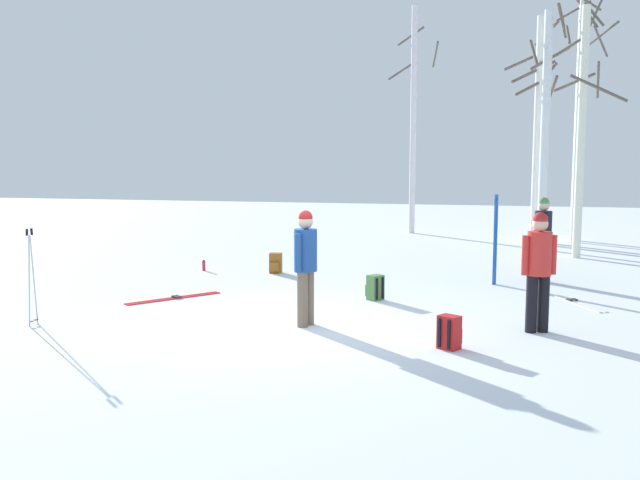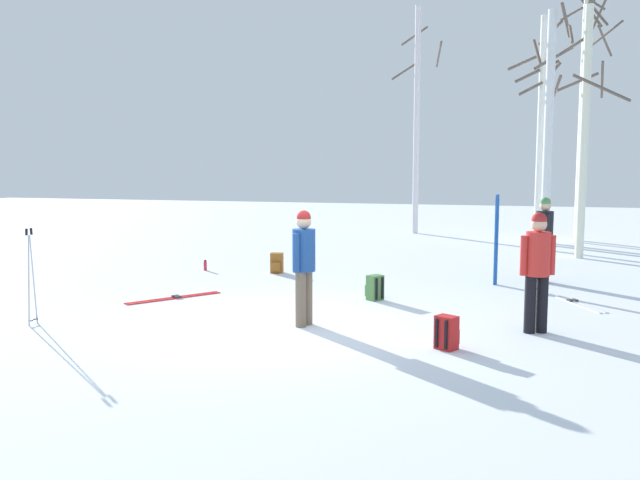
{
  "view_description": "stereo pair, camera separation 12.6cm",
  "coord_description": "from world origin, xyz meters",
  "px_view_note": "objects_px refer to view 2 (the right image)",
  "views": [
    {
      "loc": [
        3.0,
        -9.4,
        2.41
      ],
      "look_at": [
        -0.19,
        2.52,
        1.0
      ],
      "focal_mm": 38.25,
      "sensor_mm": 36.0,
      "label": 1
    },
    {
      "loc": [
        3.12,
        -9.37,
        2.41
      ],
      "look_at": [
        -0.19,
        2.52,
        1.0
      ],
      "focal_mm": 38.25,
      "sensor_mm": 36.0,
      "label": 2
    }
  ],
  "objects_px": {
    "person_1": "(304,260)",
    "water_bottle_0": "(205,265)",
    "ski_pair_planted_0": "(496,240)",
    "birch_tree_1": "(541,126)",
    "ski_pair_lying_1": "(174,298)",
    "birch_tree_3": "(584,128)",
    "backpack_1": "(375,288)",
    "birch_tree_0": "(417,117)",
    "person_0": "(538,264)",
    "backpack_2": "(277,263)",
    "ski_poles_0": "(31,273)",
    "birch_tree_4": "(583,104)",
    "backpack_0": "(447,333)",
    "birch_tree_5": "(583,116)",
    "person_2": "(544,234)",
    "birch_tree_2": "(548,122)",
    "ski_pair_lying_0": "(574,302)"
  },
  "relations": [
    {
      "from": "ski_pair_lying_0",
      "to": "birch_tree_3",
      "type": "relative_size",
      "value": 0.27
    },
    {
      "from": "birch_tree_3",
      "to": "birch_tree_1",
      "type": "bearing_deg",
      "value": 104.38
    },
    {
      "from": "person_1",
      "to": "birch_tree_5",
      "type": "relative_size",
      "value": 0.23
    },
    {
      "from": "water_bottle_0",
      "to": "birch_tree_5",
      "type": "height_order",
      "value": "birch_tree_5"
    },
    {
      "from": "ski_pair_lying_0",
      "to": "ski_pair_lying_1",
      "type": "relative_size",
      "value": 1.08
    },
    {
      "from": "person_0",
      "to": "birch_tree_4",
      "type": "bearing_deg",
      "value": 82.2
    },
    {
      "from": "birch_tree_0",
      "to": "birch_tree_3",
      "type": "xyz_separation_m",
      "value": [
        4.81,
        -5.01,
        -0.66
      ]
    },
    {
      "from": "water_bottle_0",
      "to": "birch_tree_2",
      "type": "xyz_separation_m",
      "value": [
        7.54,
        7.1,
        3.45
      ]
    },
    {
      "from": "backpack_1",
      "to": "birch_tree_0",
      "type": "distance_m",
      "value": 12.21
    },
    {
      "from": "backpack_1",
      "to": "birch_tree_3",
      "type": "xyz_separation_m",
      "value": [
        3.97,
        6.59,
        3.04
      ]
    },
    {
      "from": "person_0",
      "to": "birch_tree_5",
      "type": "xyz_separation_m",
      "value": [
        1.68,
        12.39,
        2.83
      ]
    },
    {
      "from": "ski_poles_0",
      "to": "water_bottle_0",
      "type": "xyz_separation_m",
      "value": [
        0.28,
        5.4,
        -0.66
      ]
    },
    {
      "from": "person_1",
      "to": "water_bottle_0",
      "type": "xyz_separation_m",
      "value": [
        -3.64,
        4.37,
        -0.87
      ]
    },
    {
      "from": "ski_pair_lying_0",
      "to": "backpack_0",
      "type": "distance_m",
      "value": 4.05
    },
    {
      "from": "person_0",
      "to": "birch_tree_3",
      "type": "relative_size",
      "value": 0.28
    },
    {
      "from": "ski_pair_lying_1",
      "to": "birch_tree_2",
      "type": "relative_size",
      "value": 0.23
    },
    {
      "from": "ski_pair_planted_0",
      "to": "birch_tree_2",
      "type": "height_order",
      "value": "birch_tree_2"
    },
    {
      "from": "water_bottle_0",
      "to": "birch_tree_4",
      "type": "height_order",
      "value": "birch_tree_4"
    },
    {
      "from": "person_2",
      "to": "water_bottle_0",
      "type": "xyz_separation_m",
      "value": [
        -7.22,
        -0.44,
        -0.87
      ]
    },
    {
      "from": "birch_tree_5",
      "to": "birch_tree_0",
      "type": "bearing_deg",
      "value": 170.18
    },
    {
      "from": "birch_tree_4",
      "to": "birch_tree_5",
      "type": "distance_m",
      "value": 0.6
    },
    {
      "from": "ski_pair_lying_1",
      "to": "backpack_1",
      "type": "distance_m",
      "value": 3.57
    },
    {
      "from": "backpack_1",
      "to": "birch_tree_3",
      "type": "height_order",
      "value": "birch_tree_3"
    },
    {
      "from": "backpack_1",
      "to": "birch_tree_0",
      "type": "height_order",
      "value": "birch_tree_0"
    },
    {
      "from": "person_2",
      "to": "backpack_0",
      "type": "relative_size",
      "value": 3.9
    },
    {
      "from": "person_2",
      "to": "birch_tree_5",
      "type": "xyz_separation_m",
      "value": [
        1.39,
        8.05,
        2.83
      ]
    },
    {
      "from": "backpack_1",
      "to": "birch_tree_2",
      "type": "distance_m",
      "value": 10.42
    },
    {
      "from": "ski_pair_lying_1",
      "to": "birch_tree_3",
      "type": "bearing_deg",
      "value": 44.9
    },
    {
      "from": "ski_pair_lying_0",
      "to": "birch_tree_4",
      "type": "distance_m",
      "value": 10.39
    },
    {
      "from": "ski_pair_lying_1",
      "to": "birch_tree_0",
      "type": "height_order",
      "value": "birch_tree_0"
    },
    {
      "from": "ski_pair_lying_0",
      "to": "birch_tree_3",
      "type": "distance_m",
      "value": 6.76
    },
    {
      "from": "backpack_0",
      "to": "birch_tree_3",
      "type": "height_order",
      "value": "birch_tree_3"
    },
    {
      "from": "person_1",
      "to": "ski_poles_0",
      "type": "distance_m",
      "value": 4.06
    },
    {
      "from": "ski_pair_planted_0",
      "to": "birch_tree_1",
      "type": "relative_size",
      "value": 0.27
    },
    {
      "from": "birch_tree_5",
      "to": "ski_pair_lying_0",
      "type": "bearing_deg",
      "value": -95.47
    },
    {
      "from": "person_1",
      "to": "birch_tree_3",
      "type": "bearing_deg",
      "value": 62.16
    },
    {
      "from": "birch_tree_2",
      "to": "person_1",
      "type": "bearing_deg",
      "value": -108.77
    },
    {
      "from": "backpack_0",
      "to": "person_0",
      "type": "bearing_deg",
      "value": 46.75
    },
    {
      "from": "ski_pair_lying_0",
      "to": "birch_tree_2",
      "type": "distance_m",
      "value": 9.32
    },
    {
      "from": "ski_pair_lying_1",
      "to": "water_bottle_0",
      "type": "relative_size",
      "value": 6.47
    },
    {
      "from": "person_0",
      "to": "backpack_2",
      "type": "relative_size",
      "value": 3.9
    },
    {
      "from": "backpack_2",
      "to": "person_0",
      "type": "bearing_deg",
      "value": -37.2
    },
    {
      "from": "water_bottle_0",
      "to": "birch_tree_0",
      "type": "relative_size",
      "value": 0.03
    },
    {
      "from": "birch_tree_0",
      "to": "ski_poles_0",
      "type": "bearing_deg",
      "value": -104.15
    },
    {
      "from": "person_1",
      "to": "water_bottle_0",
      "type": "bearing_deg",
      "value": 129.77
    },
    {
      "from": "ski_pair_planted_0",
      "to": "ski_poles_0",
      "type": "xyz_separation_m",
      "value": [
        -6.58,
        -5.28,
        -0.12
      ]
    },
    {
      "from": "birch_tree_1",
      "to": "birch_tree_4",
      "type": "height_order",
      "value": "birch_tree_4"
    },
    {
      "from": "ski_pair_lying_1",
      "to": "person_1",
      "type": "bearing_deg",
      "value": -25.23
    },
    {
      "from": "ski_pair_planted_0",
      "to": "water_bottle_0",
      "type": "relative_size",
      "value": 7.52
    },
    {
      "from": "backpack_2",
      "to": "birch_tree_3",
      "type": "relative_size",
      "value": 0.07
    }
  ]
}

